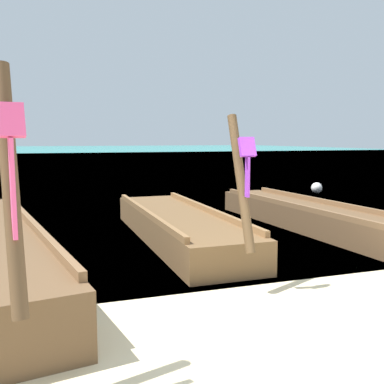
# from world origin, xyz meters

# --- Properties ---
(ground) EXTENTS (120.00, 120.00, 0.00)m
(ground) POSITION_xyz_m (0.00, 0.00, 0.00)
(ground) COLOR beige
(sea_water) EXTENTS (120.00, 120.00, 0.00)m
(sea_water) POSITION_xyz_m (0.00, 61.76, 0.00)
(sea_water) COLOR teal
(sea_water) RESTS_ON ground
(longtail_boat_violet_ribbon) EXTENTS (1.28, 5.73, 2.23)m
(longtail_boat_violet_ribbon) POSITION_xyz_m (-0.01, 4.54, 0.27)
(longtail_boat_violet_ribbon) COLOR brown
(longtail_boat_violet_ribbon) RESTS_ON ground
(longtail_boat_green_ribbon) EXTENTS (1.42, 7.32, 2.27)m
(longtail_boat_green_ribbon) POSITION_xyz_m (3.00, 4.27, 0.26)
(longtail_boat_green_ribbon) COLOR brown
(longtail_boat_green_ribbon) RESTS_ON ground
(mooring_buoy_near) EXTENTS (0.38, 0.38, 0.38)m
(mooring_buoy_near) POSITION_xyz_m (6.74, 9.89, 0.20)
(mooring_buoy_near) COLOR white
(mooring_buoy_near) RESTS_ON sea_water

